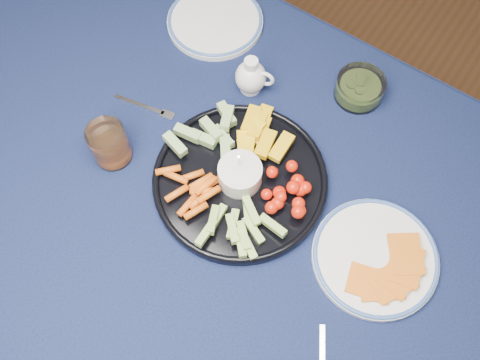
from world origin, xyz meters
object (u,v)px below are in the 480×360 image
Objects in this scene: dining_table at (200,206)px; pickle_bowl at (359,89)px; juice_tumbler at (110,146)px; cheese_plate at (376,257)px; side_plate_extra at (215,21)px; crudite_platter at (239,178)px; creamer_pitcher at (251,77)px.

dining_table is 15.53× the size of pickle_bowl.
pickle_bowl is at bearing 51.13° from juice_tumbler.
cheese_plate is at bearing -55.81° from pickle_bowl.
cheese_plate reaches higher than side_plate_extra.
crudite_platter is 0.24m from creamer_pitcher.
juice_tumbler is 0.42m from side_plate_extra.
crudite_platter is 0.31m from cheese_plate.
side_plate_extra is at bearing 121.34° from dining_table.
juice_tumbler is at bearing -84.83° from side_plate_extra.
cheese_plate is (0.31, 0.01, -0.01)m from crudite_platter.
creamer_pitcher reaches higher than juice_tumbler.
crudite_platter is at bearing 45.75° from dining_table.
crudite_platter reaches higher than juice_tumbler.
creamer_pitcher is 0.42× the size of side_plate_extra.
side_plate_extra is at bearing 132.62° from crudite_platter.
dining_table is 6.89× the size of cheese_plate.
side_plate_extra is (-0.04, 0.41, -0.03)m from juice_tumbler.
pickle_bowl is 0.44× the size of cheese_plate.
crudite_platter is 3.32× the size of pickle_bowl.
cheese_plate is at bearing 11.74° from dining_table.
juice_tumbler is (-0.35, -0.43, 0.02)m from pickle_bowl.
juice_tumbler is (-0.56, -0.11, 0.03)m from cheese_plate.
crudite_platter is (0.06, 0.06, 0.11)m from dining_table.
cheese_plate is 2.60× the size of juice_tumbler.
crudite_platter is at bearing -47.38° from side_plate_extra.
pickle_bowl is 1.15× the size of juice_tumbler.
creamer_pitcher is at bearing 118.48° from crudite_platter.
pickle_bowl reaches higher than dining_table.
crudite_platter is 3.72× the size of creamer_pitcher.
juice_tumbler is at bearing -128.87° from pickle_bowl.
dining_table is 17.39× the size of creamer_pitcher.
cheese_plate reaches higher than dining_table.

